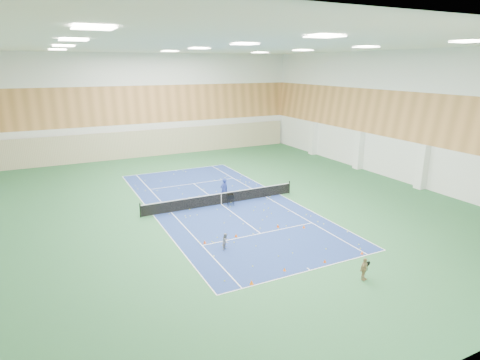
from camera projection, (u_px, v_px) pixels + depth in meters
name	position (u px, v px, depth m)	size (l,w,h in m)	color
ground	(221.00, 204.00, 31.85)	(40.00, 40.00, 0.00)	#296138
room_shell	(220.00, 129.00, 30.18)	(36.00, 40.00, 12.00)	white
wood_cladding	(220.00, 102.00, 29.63)	(36.00, 40.00, 8.00)	#C68649
ceiling_light_grid	(219.00, 47.00, 28.54)	(21.40, 25.40, 0.06)	white
court_surface	(221.00, 204.00, 31.85)	(10.97, 23.77, 0.01)	navy
tennis_balls_scatter	(221.00, 204.00, 31.84)	(10.57, 22.77, 0.07)	yellow
tennis_net	(221.00, 198.00, 31.70)	(12.80, 0.10, 1.10)	black
back_curtain	(155.00, 143.00, 48.40)	(35.40, 0.16, 3.20)	#C6B793
coach	(224.00, 190.00, 32.33)	(0.70, 0.46, 1.91)	navy
child_court	(226.00, 241.00, 24.00)	(0.50, 0.39, 1.02)	gray
child_apron	(364.00, 269.00, 20.52)	(0.72, 0.30, 1.23)	#A1875C
ball_cart	(231.00, 200.00, 31.43)	(0.54, 0.54, 0.94)	black
cone_svc_a	(205.00, 242.00, 24.86)	(0.20, 0.20, 0.22)	#F1530C
cone_svc_b	(236.00, 235.00, 25.80)	(0.21, 0.21, 0.23)	#E8570C
cone_svc_c	(278.00, 226.00, 27.32)	(0.20, 0.20, 0.22)	#DD3C0B
cone_svc_d	(304.00, 227.00, 27.19)	(0.21, 0.21, 0.23)	#E1550B
cone_base_a	(252.00, 282.00, 20.22)	(0.22, 0.22, 0.24)	orange
cone_base_b	(285.00, 269.00, 21.55)	(0.18, 0.18, 0.20)	orange
cone_base_c	(325.00, 261.00, 22.47)	(0.18, 0.18, 0.20)	#E44F0C
cone_base_d	(362.00, 253.00, 23.46)	(0.18, 0.18, 0.20)	#FF540D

